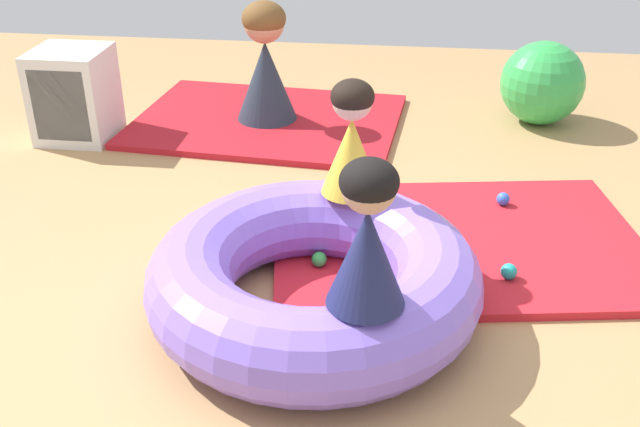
% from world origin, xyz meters
% --- Properties ---
extents(ground_plane, '(8.00, 8.00, 0.00)m').
position_xyz_m(ground_plane, '(0.00, 0.00, 0.00)').
color(ground_plane, tan).
extents(gym_mat_center_rear, '(1.91, 1.48, 0.04)m').
position_xyz_m(gym_mat_center_rear, '(0.57, 0.58, 0.02)').
color(gym_mat_center_rear, red).
rests_on(gym_mat_center_rear, ground).
extents(gym_mat_near_right, '(1.80, 1.40, 0.04)m').
position_xyz_m(gym_mat_near_right, '(-0.62, 2.03, 0.02)').
color(gym_mat_near_right, '#B21923').
rests_on(gym_mat_near_right, ground).
extents(inflatable_cushion, '(1.34, 1.34, 0.35)m').
position_xyz_m(inflatable_cushion, '(-0.04, -0.04, 0.18)').
color(inflatable_cushion, '#8466E0').
rests_on(inflatable_cushion, ground).
extents(child_in_navy, '(0.30, 0.30, 0.53)m').
position_xyz_m(child_in_navy, '(0.19, -0.43, 0.61)').
color(child_in_navy, navy).
rests_on(child_in_navy, inflatable_cushion).
extents(child_in_yellow, '(0.29, 0.29, 0.51)m').
position_xyz_m(child_in_yellow, '(0.07, 0.40, 0.60)').
color(child_in_yellow, yellow).
rests_on(child_in_yellow, inflatable_cushion).
extents(adult_seated, '(0.49, 0.49, 0.76)m').
position_xyz_m(adult_seated, '(-0.62, 2.03, 0.41)').
color(adult_seated, '#232D3D').
rests_on(adult_seated, gym_mat_near_right).
extents(play_ball_teal, '(0.07, 0.07, 0.07)m').
position_xyz_m(play_ball_teal, '(0.77, 0.26, 0.08)').
color(play_ball_teal, teal).
rests_on(play_ball_teal, gym_mat_center_rear).
extents(play_ball_blue, '(0.07, 0.07, 0.07)m').
position_xyz_m(play_ball_blue, '(0.81, 0.96, 0.07)').
color(play_ball_blue, blue).
rests_on(play_ball_blue, gym_mat_center_rear).
extents(play_ball_red, '(0.09, 0.09, 0.09)m').
position_xyz_m(play_ball_red, '(0.32, 0.20, 0.09)').
color(play_ball_red, red).
rests_on(play_ball_red, gym_mat_center_rear).
extents(play_ball_green, '(0.07, 0.07, 0.07)m').
position_xyz_m(play_ball_green, '(-0.06, 0.26, 0.07)').
color(play_ball_green, green).
rests_on(play_ball_green, gym_mat_center_rear).
extents(exercise_ball_large, '(0.54, 0.54, 0.54)m').
position_xyz_m(exercise_ball_large, '(1.15, 2.27, 0.27)').
color(exercise_ball_large, green).
rests_on(exercise_ball_large, ground).
extents(storage_cube, '(0.44, 0.44, 0.56)m').
position_xyz_m(storage_cube, '(-1.76, 1.64, 0.28)').
color(storage_cube, silver).
rests_on(storage_cube, ground).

